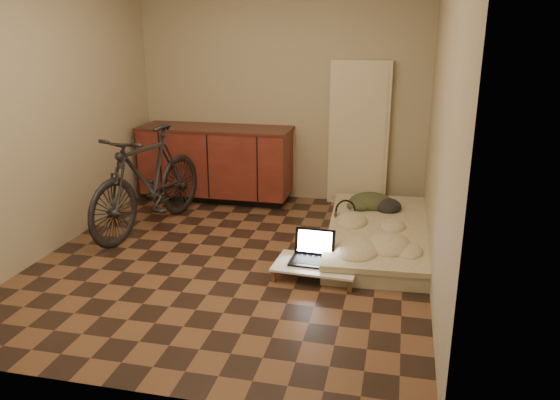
% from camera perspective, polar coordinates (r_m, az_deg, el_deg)
% --- Properties ---
extents(room_shell, '(3.50, 4.00, 2.60)m').
position_cam_1_polar(room_shell, '(4.76, -5.15, 8.41)').
color(room_shell, brown).
rests_on(room_shell, ground).
extents(cabinets, '(1.84, 0.62, 0.91)m').
position_cam_1_polar(cabinets, '(6.74, -6.65, 3.89)').
color(cabinets, black).
rests_on(cabinets, ground).
extents(appliance_panel, '(0.70, 0.10, 1.70)m').
position_cam_1_polar(appliance_panel, '(6.54, 8.24, 6.83)').
color(appliance_panel, beige).
rests_on(appliance_panel, ground).
extents(bicycle, '(0.91, 1.91, 1.19)m').
position_cam_1_polar(bicycle, '(5.81, -13.64, 2.55)').
color(bicycle, black).
rests_on(bicycle, ground).
extents(futon, '(1.11, 2.14, 0.18)m').
position_cam_1_polar(futon, '(5.52, 10.41, -3.55)').
color(futon, '#B1AA8D').
rests_on(futon, ground).
extents(clothing_pile, '(0.54, 0.46, 0.21)m').
position_cam_1_polar(clothing_pile, '(6.03, 9.95, 0.25)').
color(clothing_pile, '#363E24').
rests_on(clothing_pile, futon).
extents(headphones, '(0.33, 0.32, 0.17)m').
position_cam_1_polar(headphones, '(5.65, 6.86, -1.01)').
color(headphones, black).
rests_on(headphones, futon).
extents(lap_desk, '(0.73, 0.50, 0.12)m').
position_cam_1_polar(lap_desk, '(4.73, 3.79, -6.81)').
color(lap_desk, brown).
rests_on(lap_desk, ground).
extents(laptop, '(0.37, 0.33, 0.25)m').
position_cam_1_polar(laptop, '(4.77, 3.39, -5.71)').
color(laptop, black).
rests_on(laptop, lap_desk).
extents(mouse, '(0.09, 0.11, 0.03)m').
position_cam_1_polar(mouse, '(4.61, 6.74, -7.15)').
color(mouse, white).
rests_on(mouse, lap_desk).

